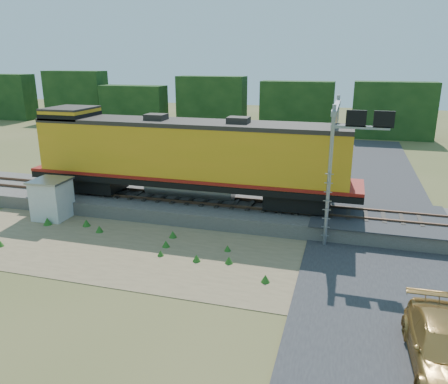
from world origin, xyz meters
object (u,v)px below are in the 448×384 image
(locomotive, at_px, (184,156))
(car, at_px, (445,349))
(shed, at_px, (52,199))
(signal_gantry, at_px, (341,135))

(locomotive, bearing_deg, car, -41.80)
(locomotive, relative_size, shed, 8.47)
(locomotive, xyz_separation_m, car, (12.31, -11.01, -2.77))
(signal_gantry, distance_m, car, 11.84)
(signal_gantry, bearing_deg, car, -70.88)
(locomotive, bearing_deg, signal_gantry, -4.32)
(shed, relative_size, car, 0.49)
(shed, bearing_deg, car, -24.73)
(locomotive, height_order, signal_gantry, signal_gantry)
(car, bearing_deg, shed, 155.85)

